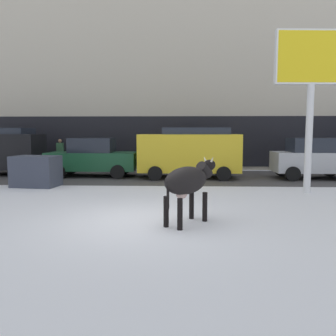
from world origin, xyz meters
TOP-DOWN VIEW (x-y plane):
  - ground_plane at (0.00, 0.00)m, footprint 120.00×120.00m
  - road_strip at (0.00, 8.18)m, footprint 60.00×5.60m
  - building_facade at (0.00, 14.53)m, footprint 44.00×6.10m
  - cow_black at (1.05, -0.24)m, footprint 1.47×1.76m
  - billboard at (5.29, 4.08)m, footprint 2.53×0.37m
  - car_darkgreen_sedan at (-3.39, 8.28)m, footprint 4.20×1.98m
  - car_yellow_van at (1.24, 7.88)m, footprint 4.60×2.12m
  - car_silver_hatchback at (6.80, 7.86)m, footprint 3.50×1.92m
  - pedestrian_near_billboard at (2.63, 10.92)m, footprint 0.36×0.24m
  - pedestrian_by_cars at (-5.89, 10.92)m, footprint 0.36×0.24m
  - dumpster at (-4.81, 5.10)m, footprint 1.83×1.31m

SIDE VIEW (x-z plane):
  - ground_plane at x=0.00m, z-range 0.00..0.00m
  - road_strip at x=0.00m, z-range 0.00..0.01m
  - dumpster at x=-4.81m, z-range 0.00..1.20m
  - pedestrian_near_billboard at x=2.63m, z-range 0.01..1.74m
  - pedestrian_by_cars at x=-5.89m, z-range 0.01..1.74m
  - car_darkgreen_sedan at x=-3.39m, z-range -0.01..1.83m
  - car_silver_hatchback at x=6.80m, z-range 0.00..1.86m
  - cow_black at x=1.05m, z-range 0.22..1.76m
  - car_yellow_van at x=1.24m, z-range 0.08..2.40m
  - billboard at x=5.29m, z-range 1.53..7.09m
  - building_facade at x=0.00m, z-range -0.02..12.98m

